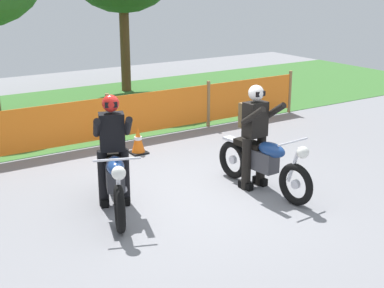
{
  "coord_description": "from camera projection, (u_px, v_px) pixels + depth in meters",
  "views": [
    {
      "loc": [
        -4.41,
        -6.71,
        3.34
      ],
      "look_at": [
        -0.15,
        -0.14,
        0.9
      ],
      "focal_mm": 51.23,
      "sensor_mm": 36.0,
      "label": 1
    }
  ],
  "objects": [
    {
      "name": "rider_lead",
      "position": [
        254.0,
        131.0,
        8.71
      ],
      "size": [
        0.57,
        0.7,
        1.69
      ],
      "rotation": [
        0.0,
        0.0,
        -1.5
      ],
      "color": "black",
      "rests_on": "ground"
    },
    {
      "name": "barrier_fence",
      "position": [
        108.0,
        118.0,
        11.09
      ],
      "size": [
        9.95,
        0.08,
        1.05
      ],
      "color": "olive",
      "rests_on": "ground"
    },
    {
      "name": "motorcycle_lead",
      "position": [
        263.0,
        162.0,
        8.68
      ],
      "size": [
        0.61,
        2.08,
        0.98
      ],
      "rotation": [
        0.0,
        0.0,
        -1.5
      ],
      "color": "black",
      "rests_on": "ground"
    },
    {
      "name": "ground",
      "position": [
        195.0,
        195.0,
        8.66
      ],
      "size": [
        24.0,
        24.0,
        0.02
      ],
      "primitive_type": "cube",
      "color": "gray"
    },
    {
      "name": "traffic_cone",
      "position": [
        138.0,
        140.0,
        10.57
      ],
      "size": [
        0.32,
        0.32,
        0.53
      ],
      "color": "black",
      "rests_on": "ground"
    },
    {
      "name": "rider_trailing",
      "position": [
        113.0,
        147.0,
        8.01
      ],
      "size": [
        0.68,
        0.69,
        1.69
      ],
      "rotation": [
        0.0,
        0.0,
        -1.93
      ],
      "color": "black",
      "rests_on": "ground"
    },
    {
      "name": "grass_verge",
      "position": [
        59.0,
        114.0,
        13.61
      ],
      "size": [
        24.0,
        5.9,
        0.01
      ],
      "primitive_type": "cube",
      "color": "#386B2D",
      "rests_on": "ground"
    },
    {
      "name": "motorcycle_trailing",
      "position": [
        115.0,
        179.0,
        7.94
      ],
      "size": [
        0.96,
        2.04,
        1.01
      ],
      "rotation": [
        0.0,
        0.0,
        -1.93
      ],
      "color": "black",
      "rests_on": "ground"
    }
  ]
}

